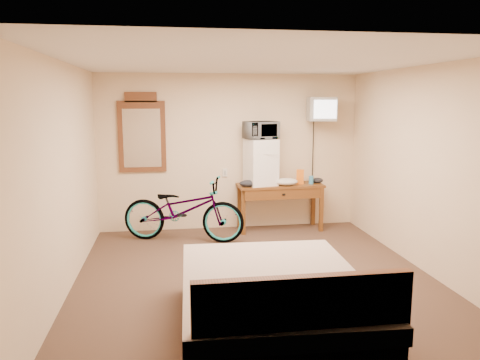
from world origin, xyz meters
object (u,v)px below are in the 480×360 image
at_px(blue_cup, 311,180).
at_px(bed, 274,304).
at_px(crt_television, 321,109).
at_px(mini_fridge, 261,162).
at_px(microwave, 261,130).
at_px(wall_mirror, 142,134).
at_px(bicycle, 183,209).
at_px(desk, 280,192).

relative_size(blue_cup, bed, 0.06).
bearing_deg(crt_television, mini_fridge, 179.20).
relative_size(mini_fridge, microwave, 1.47).
bearing_deg(mini_fridge, bed, -99.15).
height_order(microwave, crt_television, crt_television).
bearing_deg(mini_fridge, microwave, 56.34).
relative_size(wall_mirror, bed, 0.57).
distance_m(crt_television, bicycle, 2.69).
distance_m(crt_television, bed, 4.07).
xyz_separation_m(blue_cup, wall_mirror, (-2.66, 0.29, 0.75)).
relative_size(mini_fridge, crt_television, 1.27).
bearing_deg(mini_fridge, wall_mirror, 172.71).
distance_m(blue_cup, bed, 3.66).
xyz_separation_m(blue_cup, bicycle, (-2.07, -0.34, -0.34)).
distance_m(mini_fridge, bed, 3.55).
xyz_separation_m(bicycle, bed, (0.70, -3.01, -0.19)).
relative_size(mini_fridge, bed, 0.34).
distance_m(wall_mirror, bicycle, 1.39).
distance_m(microwave, wall_mirror, 1.86).
bearing_deg(microwave, desk, -25.59).
distance_m(blue_cup, crt_television, 1.14).
height_order(desk, bed, bed).
xyz_separation_m(mini_fridge, microwave, (0.00, 0.00, 0.50)).
bearing_deg(wall_mirror, mini_fridge, -7.29).
relative_size(mini_fridge, wall_mirror, 0.59).
bearing_deg(wall_mirror, bed, -70.39).
xyz_separation_m(desk, bicycle, (-1.57, -0.36, -0.15)).
bearing_deg(desk, bed, -104.45).
distance_m(blue_cup, bicycle, 2.12).
height_order(crt_television, bed, crt_television).
bearing_deg(bed, mini_fridge, 80.85).
xyz_separation_m(microwave, bed, (-0.55, -3.41, -1.33)).
xyz_separation_m(desk, blue_cup, (0.50, -0.02, 0.18)).
xyz_separation_m(crt_television, bicycle, (-2.22, -0.38, -1.46)).
bearing_deg(bicycle, bed, -150.08).
distance_m(mini_fridge, bicycle, 1.46).
distance_m(microwave, blue_cup, 1.15).
height_order(microwave, bicycle, microwave).
relative_size(microwave, bicycle, 0.27).
xyz_separation_m(crt_television, wall_mirror, (-2.82, 0.25, -0.38)).
xyz_separation_m(mini_fridge, bicycle, (-1.25, -0.40, -0.63)).
bearing_deg(blue_cup, bed, -112.19).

